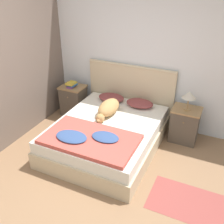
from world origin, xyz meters
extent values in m
plane|color=#896647|center=(0.00, 0.00, 0.00)|extent=(16.00, 16.00, 0.00)
cube|color=silver|center=(0.00, 2.13, 1.27)|extent=(9.00, 0.06, 2.55)
cube|color=#706056|center=(-1.60, 1.05, 1.27)|extent=(0.06, 3.10, 2.55)
cube|color=#C6B28E|center=(-0.05, 1.04, 0.14)|extent=(1.60, 1.98, 0.28)
cube|color=silver|center=(-0.05, 1.04, 0.37)|extent=(1.54, 1.92, 0.19)
cube|color=#C6B28E|center=(-0.05, 2.06, 0.55)|extent=(1.68, 0.04, 1.10)
cylinder|color=#C6B28E|center=(-0.05, 2.06, 1.10)|extent=(1.68, 0.06, 0.06)
cube|color=#4C4238|center=(-1.16, 1.79, 0.29)|extent=(0.45, 0.37, 0.58)
cube|color=#937047|center=(-1.16, 1.79, 0.59)|extent=(0.47, 0.40, 0.03)
sphere|color=#937047|center=(-1.16, 1.60, 0.45)|extent=(0.02, 0.02, 0.02)
cube|color=#4C4238|center=(1.07, 1.79, 0.29)|extent=(0.45, 0.37, 0.58)
cube|color=#937047|center=(1.07, 1.79, 0.59)|extent=(0.47, 0.40, 0.03)
sphere|color=#937047|center=(1.07, 1.60, 0.45)|extent=(0.02, 0.02, 0.02)
ellipsoid|color=brown|center=(-0.33, 1.81, 0.52)|extent=(0.49, 0.34, 0.11)
ellipsoid|color=brown|center=(0.23, 1.81, 0.52)|extent=(0.49, 0.34, 0.11)
cube|color=#BC4C42|center=(-0.05, 0.50, 0.49)|extent=(1.36, 0.79, 0.06)
ellipsoid|color=#334C7F|center=(-0.28, 0.38, 0.54)|extent=(0.47, 0.32, 0.05)
ellipsoid|color=#334C7F|center=(0.16, 0.58, 0.54)|extent=(0.41, 0.28, 0.05)
ellipsoid|color=tan|center=(-0.15, 1.34, 0.58)|extent=(0.29, 0.56, 0.23)
sphere|color=tan|center=(-0.15, 1.03, 0.54)|extent=(0.15, 0.15, 0.15)
ellipsoid|color=tan|center=(-0.15, 0.96, 0.52)|extent=(0.07, 0.08, 0.06)
cone|color=tan|center=(-0.19, 1.04, 0.59)|extent=(0.05, 0.05, 0.05)
cone|color=tan|center=(-0.11, 1.04, 0.59)|extent=(0.05, 0.05, 0.05)
ellipsoid|color=tan|center=(-0.11, 1.58, 0.52)|extent=(0.17, 0.25, 0.08)
cube|color=#703D7F|center=(-1.16, 1.77, 0.62)|extent=(0.14, 0.22, 0.03)
cube|color=#285689|center=(-1.16, 1.77, 0.65)|extent=(0.17, 0.19, 0.03)
cube|color=gold|center=(-1.17, 1.76, 0.68)|extent=(0.15, 0.21, 0.03)
cylinder|color=#9E7A4C|center=(1.07, 1.77, 0.62)|extent=(0.11, 0.11, 0.02)
cylinder|color=#9E7A4C|center=(1.07, 1.77, 0.72)|extent=(0.02, 0.02, 0.19)
cone|color=beige|center=(1.07, 1.77, 0.88)|extent=(0.22, 0.22, 0.11)
cube|color=#93423D|center=(1.56, 0.39, 0.00)|extent=(1.25, 0.64, 0.00)
camera|label=1|loc=(1.55, -2.18, 2.66)|focal=42.00mm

